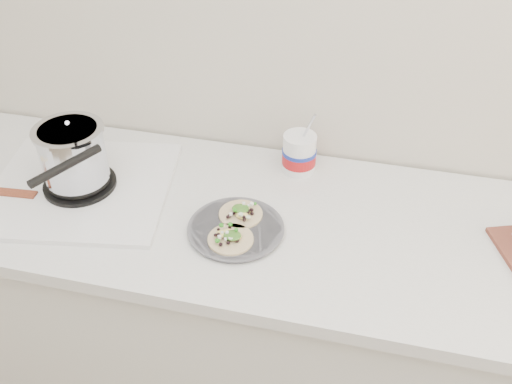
% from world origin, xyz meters
% --- Properties ---
extents(counter, '(2.44, 0.66, 0.90)m').
position_xyz_m(counter, '(0.00, 1.43, 0.45)').
color(counter, silver).
rests_on(counter, ground).
extents(stove, '(0.57, 0.54, 0.24)m').
position_xyz_m(stove, '(-0.68, 1.41, 0.98)').
color(stove, silver).
rests_on(stove, counter).
extents(taco_plate, '(0.25, 0.25, 0.04)m').
position_xyz_m(taco_plate, '(-0.20, 1.34, 0.92)').
color(taco_plate, '#535359').
rests_on(taco_plate, counter).
extents(tub, '(0.10, 0.10, 0.22)m').
position_xyz_m(tub, '(-0.09, 1.65, 0.97)').
color(tub, white).
rests_on(tub, counter).
extents(bacon_plate, '(0.22, 0.22, 0.02)m').
position_xyz_m(bacon_plate, '(-0.85, 1.33, 0.91)').
color(bacon_plate, beige).
rests_on(bacon_plate, counter).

